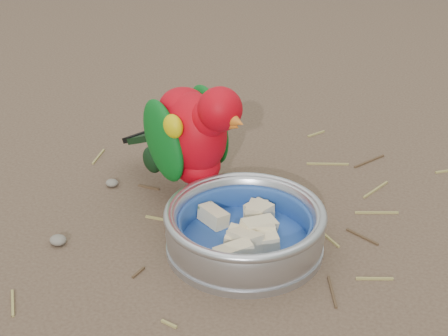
% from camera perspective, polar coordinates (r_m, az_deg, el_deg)
% --- Properties ---
extents(ground, '(60.00, 60.00, 0.00)m').
position_cam_1_polar(ground, '(0.98, -2.12, -4.48)').
color(ground, brown).
extents(food_bowl, '(0.21, 0.21, 0.02)m').
position_cam_1_polar(food_bowl, '(0.92, 1.72, -6.35)').
color(food_bowl, '#B2B2BA').
rests_on(food_bowl, ground).
extents(bowl_wall, '(0.21, 0.21, 0.04)m').
position_cam_1_polar(bowl_wall, '(0.90, 1.75, -4.79)').
color(bowl_wall, '#B2B2BA').
rests_on(bowl_wall, food_bowl).
extents(fruit_wedges, '(0.13, 0.13, 0.03)m').
position_cam_1_polar(fruit_wedges, '(0.91, 1.75, -5.16)').
color(fruit_wedges, beige).
rests_on(fruit_wedges, food_bowl).
extents(lory_parrot, '(0.26, 0.20, 0.19)m').
position_cam_1_polar(lory_parrot, '(0.98, -2.55, 2.02)').
color(lory_parrot, '#B6020F').
rests_on(lory_parrot, ground).
extents(ground_debris, '(0.90, 0.80, 0.01)m').
position_cam_1_polar(ground_debris, '(1.01, -2.06, -3.20)').
color(ground_debris, olive).
rests_on(ground_debris, ground).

